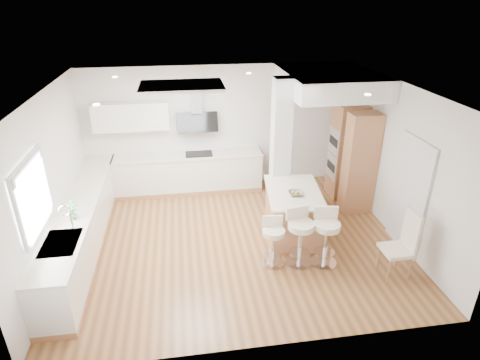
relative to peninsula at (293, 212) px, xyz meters
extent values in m
plane|color=#986438|center=(-1.12, -0.11, -0.45)|extent=(6.00, 6.00, 0.00)
cube|color=white|center=(-1.12, -0.11, -0.45)|extent=(6.00, 5.00, 0.02)
cube|color=white|center=(-1.12, 2.39, 0.95)|extent=(6.00, 0.04, 2.80)
cube|color=white|center=(-4.12, -0.11, 0.95)|extent=(0.04, 5.00, 2.80)
cube|color=white|center=(1.88, -0.11, 0.95)|extent=(0.04, 5.00, 2.80)
cube|color=silver|center=(-1.92, 0.49, 2.32)|extent=(1.40, 0.95, 0.05)
cube|color=white|center=(-1.92, 0.49, 2.31)|extent=(1.25, 0.80, 0.03)
cylinder|color=white|center=(-3.12, 1.39, 2.33)|extent=(0.10, 0.10, 0.02)
cylinder|color=white|center=(-3.12, -0.61, 2.33)|extent=(0.10, 0.10, 0.02)
cylinder|color=white|center=(-0.62, 1.39, 2.33)|extent=(0.10, 0.10, 0.02)
cylinder|color=white|center=(0.88, 0.89, 2.33)|extent=(0.10, 0.10, 0.02)
cylinder|color=white|center=(0.88, -0.61, 2.33)|extent=(0.10, 0.10, 0.02)
cube|color=white|center=(-4.08, -1.01, 1.20)|extent=(0.03, 1.15, 0.95)
cube|color=silver|center=(-4.07, -1.01, 1.70)|extent=(0.04, 1.28, 0.06)
cube|color=silver|center=(-4.07, -1.01, 0.69)|extent=(0.04, 1.28, 0.06)
cube|color=silver|center=(-4.07, -1.62, 1.20)|extent=(0.04, 0.06, 0.95)
cube|color=silver|center=(-4.07, -0.40, 1.20)|extent=(0.04, 0.06, 0.95)
cube|color=#AFB3B8|center=(-4.05, -1.01, 1.63)|extent=(0.03, 1.18, 0.14)
cube|color=#413B33|center=(1.87, -0.71, 0.55)|extent=(0.02, 0.90, 2.00)
cube|color=silver|center=(1.85, -0.71, 0.55)|extent=(0.05, 1.00, 2.10)
cube|color=tan|center=(-3.82, 0.14, -0.40)|extent=(0.60, 4.50, 0.10)
cube|color=white|center=(-3.82, 0.14, 0.03)|extent=(0.60, 4.50, 0.76)
cube|color=silver|center=(-3.82, 0.14, 0.43)|extent=(0.63, 4.50, 0.04)
cube|color=silver|center=(-3.82, -1.11, 0.44)|extent=(0.50, 0.75, 0.02)
cube|color=silver|center=(-3.82, -1.29, 0.39)|extent=(0.40, 0.34, 0.10)
cube|color=silver|center=(-3.82, -0.93, 0.39)|extent=(0.40, 0.34, 0.10)
cylinder|color=silver|center=(-3.70, -0.81, 0.63)|extent=(0.02, 0.02, 0.36)
torus|color=silver|center=(-3.77, -0.81, 0.81)|extent=(0.18, 0.02, 0.18)
imported|color=#478C4A|center=(-3.77, -0.46, 0.61)|extent=(0.17, 0.12, 0.33)
cube|color=tan|center=(-1.87, 2.09, -0.40)|extent=(3.30, 0.60, 0.10)
cube|color=white|center=(-1.87, 2.09, 0.03)|extent=(3.30, 0.60, 0.76)
cube|color=silver|center=(-1.87, 2.09, 0.43)|extent=(3.33, 0.63, 0.04)
cube|color=black|center=(-1.62, 2.09, 0.45)|extent=(0.60, 0.40, 0.01)
cube|color=white|center=(-3.02, 2.22, 1.35)|extent=(1.60, 0.34, 0.60)
cube|color=silver|center=(-1.62, 2.29, 1.70)|extent=(0.25, 0.18, 0.70)
cube|color=black|center=(-1.62, 2.21, 1.15)|extent=(0.90, 0.26, 0.44)
cube|color=silver|center=(-0.07, 0.84, 0.95)|extent=(0.35, 0.35, 2.80)
cube|color=white|center=(0.98, 1.29, 2.15)|extent=(1.78, 2.20, 0.40)
cube|color=tan|center=(1.56, 1.39, 0.60)|extent=(0.62, 0.62, 2.10)
cube|color=tan|center=(1.56, 0.69, 0.60)|extent=(0.62, 0.40, 2.10)
cube|color=silver|center=(1.25, 1.39, 0.85)|extent=(0.02, 0.55, 0.55)
cube|color=silver|center=(1.25, 1.39, 0.27)|extent=(0.02, 0.55, 0.55)
cube|color=black|center=(1.24, 1.39, 0.85)|extent=(0.01, 0.45, 0.18)
cube|color=black|center=(1.24, 1.39, 0.27)|extent=(0.01, 0.45, 0.18)
cube|color=tan|center=(0.00, 0.00, -0.02)|extent=(1.05, 1.48, 0.85)
cube|color=silver|center=(0.00, 0.00, 0.42)|extent=(1.14, 1.57, 0.04)
imported|color=slate|center=(-0.02, -0.15, 0.47)|extent=(0.29, 0.29, 0.06)
sphere|color=orange|center=(0.02, -0.15, 0.48)|extent=(0.08, 0.08, 0.07)
sphere|color=orange|center=(-0.05, -0.12, 0.48)|extent=(0.08, 0.08, 0.07)
sphere|color=olive|center=(-0.02, -0.19, 0.48)|extent=(0.08, 0.08, 0.07)
cylinder|color=silver|center=(-0.58, -0.91, -0.44)|extent=(0.42, 0.42, 0.03)
cylinder|color=silver|center=(-0.58, -0.91, -0.14)|extent=(0.07, 0.07, 0.58)
cylinder|color=silver|center=(-0.58, -0.91, -0.26)|extent=(0.32, 0.32, 0.01)
cylinder|color=beige|center=(-0.58, -0.91, 0.19)|extent=(0.40, 0.40, 0.09)
cube|color=beige|center=(-0.57, -0.77, 0.32)|extent=(0.34, 0.07, 0.20)
cylinder|color=silver|center=(-0.13, -0.95, -0.44)|extent=(0.53, 0.53, 0.03)
cylinder|color=silver|center=(-0.13, -0.95, -0.09)|extent=(0.08, 0.08, 0.68)
cylinder|color=silver|center=(-0.13, -0.95, -0.22)|extent=(0.41, 0.41, 0.02)
cylinder|color=beige|center=(-0.13, -0.95, 0.30)|extent=(0.51, 0.51, 0.10)
cube|color=beige|center=(-0.16, -0.79, 0.45)|extent=(0.40, 0.12, 0.23)
cylinder|color=silver|center=(0.28, -1.01, -0.44)|extent=(0.52, 0.52, 0.03)
cylinder|color=silver|center=(0.28, -1.01, -0.09)|extent=(0.08, 0.08, 0.67)
cylinder|color=silver|center=(0.28, -1.01, -0.22)|extent=(0.41, 0.41, 0.02)
cylinder|color=beige|center=(0.28, -1.01, 0.29)|extent=(0.50, 0.50, 0.10)
cube|color=beige|center=(0.31, -0.85, 0.45)|extent=(0.40, 0.12, 0.23)
cube|color=beige|center=(1.30, -1.46, 0.02)|extent=(0.46, 0.46, 0.06)
cube|color=beige|center=(1.50, -1.46, 0.34)|extent=(0.06, 0.42, 0.72)
cylinder|color=tan|center=(1.13, -1.64, -0.23)|extent=(0.04, 0.04, 0.44)
cylinder|color=tan|center=(1.12, -1.29, -0.23)|extent=(0.04, 0.04, 0.44)
cylinder|color=tan|center=(1.49, -1.63, -0.23)|extent=(0.04, 0.04, 0.44)
cylinder|color=tan|center=(1.48, -1.28, -0.23)|extent=(0.04, 0.04, 0.44)
camera|label=1|loc=(-1.96, -6.33, 3.77)|focal=30.00mm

